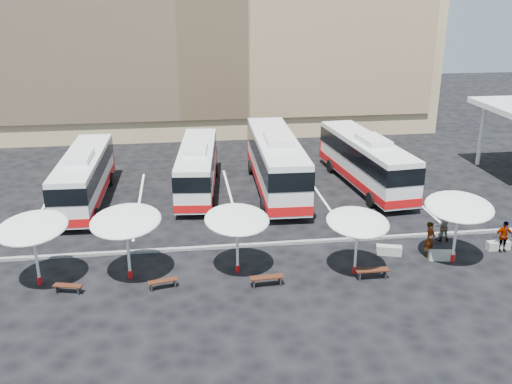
{
  "coord_description": "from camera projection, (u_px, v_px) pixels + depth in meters",
  "views": [
    {
      "loc": [
        -3.1,
        -27.29,
        13.33
      ],
      "look_at": [
        1.0,
        3.0,
        2.2
      ],
      "focal_mm": 40.0,
      "sensor_mm": 36.0,
      "label": 1
    }
  ],
  "objects": [
    {
      "name": "conc_bench_2",
      "position": [
        498.0,
        245.0,
        30.43
      ],
      "size": [
        1.25,
        0.45,
        0.47
      ],
      "primitive_type": "cube",
      "rotation": [
        0.0,
        0.0,
        0.03
      ],
      "color": "gray",
      "rests_on": "ground"
    },
    {
      "name": "bus_0",
      "position": [
        84.0,
        176.0,
        36.6
      ],
      "size": [
        2.81,
        11.14,
        3.52
      ],
      "rotation": [
        0.0,
        0.0,
        -0.03
      ],
      "color": "silver",
      "rests_on": "ground"
    },
    {
      "name": "curb_divider",
      "position": [
        244.0,
        245.0,
        30.8
      ],
      "size": [
        34.0,
        0.25,
        0.15
      ],
      "primitive_type": "cube",
      "color": "black",
      "rests_on": "ground"
    },
    {
      "name": "sunshade_0",
      "position": [
        32.0,
        228.0,
        25.97
      ],
      "size": [
        4.12,
        4.15,
        3.4
      ],
      "rotation": [
        0.0,
        0.0,
        -0.32
      ],
      "color": "silver",
      "rests_on": "ground"
    },
    {
      "name": "bay_lines",
      "position": [
        231.0,
        198.0,
        37.81
      ],
      "size": [
        24.15,
        12.0,
        0.01
      ],
      "color": "white",
      "rests_on": "ground"
    },
    {
      "name": "sunshade_3",
      "position": [
        358.0,
        222.0,
        27.09
      ],
      "size": [
        3.61,
        3.64,
        3.17
      ],
      "rotation": [
        0.0,
        0.0,
        0.21
      ],
      "color": "silver",
      "rests_on": "ground"
    },
    {
      "name": "wood_bench_1",
      "position": [
        163.0,
        282.0,
        26.47
      ],
      "size": [
        1.42,
        0.67,
        0.42
      ],
      "rotation": [
        0.0,
        0.0,
        0.23
      ],
      "color": "black",
      "rests_on": "ground"
    },
    {
      "name": "wood_bench_3",
      "position": [
        372.0,
        272.0,
        27.34
      ],
      "size": [
        1.62,
        0.44,
        0.5
      ],
      "rotation": [
        0.0,
        0.0,
        -0.0
      ],
      "color": "black",
      "rests_on": "ground"
    },
    {
      "name": "conc_bench_1",
      "position": [
        441.0,
        255.0,
        29.3
      ],
      "size": [
        1.33,
        0.64,
        0.48
      ],
      "primitive_type": "cube",
      "rotation": [
        0.0,
        0.0,
        -0.18
      ],
      "color": "gray",
      "rests_on": "ground"
    },
    {
      "name": "conc_bench_0",
      "position": [
        389.0,
        250.0,
        29.85
      ],
      "size": [
        1.38,
        0.8,
        0.49
      ],
      "primitive_type": "cube",
      "rotation": [
        0.0,
        0.0,
        -0.29
      ],
      "color": "gray",
      "rests_on": "ground"
    },
    {
      "name": "passenger_1",
      "position": [
        443.0,
        226.0,
        31.29
      ],
      "size": [
        0.92,
        0.77,
        1.69
      ],
      "primitive_type": "imported",
      "rotation": [
        0.0,
        0.0,
        2.97
      ],
      "color": "black",
      "rests_on": "ground"
    },
    {
      "name": "passenger_0",
      "position": [
        430.0,
        239.0,
        29.44
      ],
      "size": [
        0.83,
        0.79,
        1.9
      ],
      "primitive_type": "imported",
      "rotation": [
        0.0,
        0.0,
        0.68
      ],
      "color": "black",
      "rests_on": "ground"
    },
    {
      "name": "sunshade_1",
      "position": [
        126.0,
        221.0,
        26.53
      ],
      "size": [
        4.16,
        4.19,
        3.49
      ],
      "rotation": [
        0.0,
        0.0,
        -0.29
      ],
      "color": "silver",
      "rests_on": "ground"
    },
    {
      "name": "passenger_2",
      "position": [
        504.0,
        236.0,
        30.02
      ],
      "size": [
        1.02,
        0.45,
        1.72
      ],
      "primitive_type": "imported",
      "rotation": [
        0.0,
        0.0,
        -0.03
      ],
      "color": "black",
      "rests_on": "ground"
    },
    {
      "name": "bus_3",
      "position": [
        365.0,
        160.0,
        39.54
      ],
      "size": [
        3.64,
        12.02,
        3.75
      ],
      "rotation": [
        0.0,
        0.0,
        0.1
      ],
      "color": "silver",
      "rests_on": "ground"
    },
    {
      "name": "ground",
      "position": [
        245.0,
        251.0,
        30.36
      ],
      "size": [
        120.0,
        120.0,
        0.0
      ],
      "primitive_type": "plane",
      "color": "black",
      "rests_on": "ground"
    },
    {
      "name": "bus_2",
      "position": [
        276.0,
        161.0,
        38.72
      ],
      "size": [
        3.26,
        12.91,
        4.08
      ],
      "rotation": [
        0.0,
        0.0,
        -0.03
      ],
      "color": "silver",
      "rests_on": "ground"
    },
    {
      "name": "sunshade_2",
      "position": [
        237.0,
        220.0,
        27.16
      ],
      "size": [
        3.76,
        3.79,
        3.28
      ],
      "rotation": [
        0.0,
        0.0,
        0.23
      ],
      "color": "silver",
      "rests_on": "ground"
    },
    {
      "name": "wood_bench_0",
      "position": [
        68.0,
        287.0,
        26.09
      ],
      "size": [
        1.38,
        0.68,
        0.41
      ],
      "rotation": [
        0.0,
        0.0,
        -0.26
      ],
      "color": "black",
      "rests_on": "ground"
    },
    {
      "name": "bus_1",
      "position": [
        197.0,
        166.0,
        38.62
      ],
      "size": [
        3.33,
        10.97,
        3.43
      ],
      "rotation": [
        0.0,
        0.0,
        -0.1
      ],
      "color": "silver",
      "rests_on": "ground"
    },
    {
      "name": "sunshade_4",
      "position": [
        459.0,
        207.0,
        28.16
      ],
      "size": [
        4.03,
        4.06,
        3.51
      ],
      "rotation": [
        0.0,
        0.0,
        -0.23
      ],
      "color": "silver",
      "rests_on": "ground"
    },
    {
      "name": "wood_bench_2",
      "position": [
        267.0,
        279.0,
        26.69
      ],
      "size": [
        1.62,
        0.52,
        0.49
      ],
      "rotation": [
        0.0,
        0.0,
        0.06
      ],
      "color": "black",
      "rests_on": "ground"
    }
  ]
}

